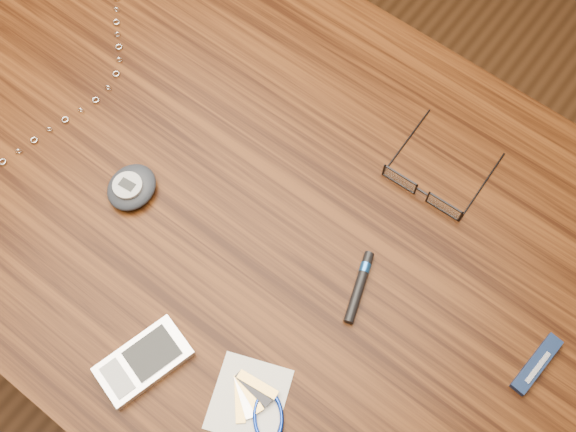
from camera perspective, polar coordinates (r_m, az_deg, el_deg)
name	(u,v)px	position (r m, az deg, el deg)	size (l,w,h in m)	color
ground	(262,335)	(1.63, -2.08, -9.40)	(3.80, 3.80, 0.00)	#472814
desk	(247,223)	(1.02, -3.30, -0.58)	(1.00, 0.70, 0.75)	#3D1C09
eyeglasses	(425,189)	(0.93, 10.74, 2.09)	(0.12, 0.12, 0.03)	black
pda_phone	(144,361)	(0.86, -11.34, -11.20)	(0.08, 0.12, 0.02)	silver
pedometer	(131,187)	(0.93, -12.27, 2.24)	(0.07, 0.07, 0.03)	#1F222B
notepad_keys	(259,407)	(0.84, -2.34, -14.86)	(0.12, 0.11, 0.01)	silver
pocket_knife	(537,364)	(0.90, 19.04, -11.00)	(0.02, 0.08, 0.01)	#0B1B38
black_blue_pen	(360,285)	(0.88, 5.70, -5.41)	(0.04, 0.09, 0.01)	black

